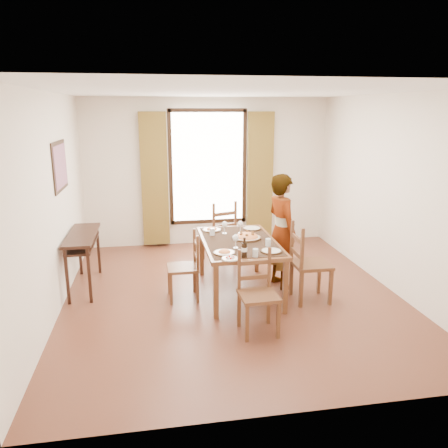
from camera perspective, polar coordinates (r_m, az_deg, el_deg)
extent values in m
plane|color=#492216|center=(6.13, 1.05, -9.14)|extent=(5.00, 5.00, 0.00)
cube|color=silver|center=(8.16, -2.15, 6.74)|extent=(4.50, 0.10, 2.70)
cube|color=silver|center=(3.38, 9.00, -4.98)|extent=(4.50, 0.10, 2.70)
cube|color=silver|center=(5.75, -21.51, 2.36)|extent=(0.10, 5.00, 2.70)
cube|color=silver|center=(6.52, 20.99, 3.75)|extent=(0.10, 5.00, 2.70)
cube|color=white|center=(5.61, 1.19, 17.17)|extent=(4.50, 5.00, 0.04)
cube|color=white|center=(8.11, -2.13, 7.41)|extent=(1.30, 0.04, 2.00)
cube|color=olive|center=(8.02, -9.06, 5.70)|extent=(0.48, 0.10, 2.40)
cube|color=olive|center=(8.27, 4.72, 6.11)|extent=(0.48, 0.10, 2.40)
cube|color=black|center=(6.27, -20.67, 7.10)|extent=(0.02, 0.86, 0.66)
cube|color=red|center=(6.27, -20.58, 7.10)|extent=(0.01, 0.76, 0.56)
cube|color=black|center=(6.42, -18.07, -1.38)|extent=(0.38, 1.20, 0.04)
cube|color=black|center=(6.45, -17.99, -2.41)|extent=(0.34, 1.10, 0.03)
cube|color=black|center=(6.05, -19.81, -6.51)|extent=(0.04, 0.04, 0.76)
cube|color=black|center=(7.07, -18.32, -3.32)|extent=(0.04, 0.04, 0.76)
cube|color=black|center=(6.00, -17.17, -6.44)|extent=(0.04, 0.04, 0.76)
cube|color=black|center=(7.03, -16.07, -3.25)|extent=(0.04, 0.04, 0.76)
cube|color=brown|center=(5.95, 2.00, -2.44)|extent=(0.99, 1.60, 0.05)
cube|color=black|center=(5.94, 2.01, -2.18)|extent=(0.91, 1.48, 0.01)
cube|color=brown|center=(5.32, -1.05, -8.86)|extent=(0.06, 0.06, 0.70)
cube|color=brown|center=(6.70, -2.94, -3.84)|extent=(0.06, 0.06, 0.70)
cube|color=brown|center=(5.51, 8.00, -8.18)|extent=(0.06, 0.06, 0.70)
cube|color=brown|center=(6.85, 4.30, -3.45)|extent=(0.06, 0.06, 0.70)
cube|color=brown|center=(5.88, -5.42, -5.71)|extent=(0.42, 0.42, 0.04)
cube|color=brown|center=(6.10, -7.17, -7.15)|extent=(0.04, 0.04, 0.44)
cube|color=brown|center=(6.13, -3.90, -6.96)|extent=(0.04, 0.04, 0.44)
cube|color=brown|center=(5.78, -6.93, -8.42)|extent=(0.04, 0.04, 0.44)
cube|color=brown|center=(5.81, -3.47, -8.21)|extent=(0.04, 0.04, 0.44)
cube|color=brown|center=(5.98, -3.88, -2.86)|extent=(0.03, 0.03, 0.48)
cube|color=brown|center=(5.65, -3.45, -3.91)|extent=(0.03, 0.03, 0.48)
cube|color=brown|center=(5.85, -3.65, -4.27)|extent=(0.03, 0.35, 0.05)
cube|color=brown|center=(5.79, -3.68, -2.64)|extent=(0.03, 0.35, 0.05)
cube|color=brown|center=(7.27, -0.69, -1.11)|extent=(0.59, 0.59, 0.04)
cube|color=brown|center=(7.60, -0.04, -2.36)|extent=(0.04, 0.04, 0.50)
cube|color=brown|center=(7.27, 1.43, -3.17)|extent=(0.04, 0.04, 0.50)
cube|color=brown|center=(7.43, -2.75, -2.78)|extent=(0.04, 0.04, 0.50)
cube|color=brown|center=(7.09, -1.37, -3.64)|extent=(0.04, 0.04, 0.50)
cube|color=brown|center=(7.11, 1.51, 0.83)|extent=(0.04, 0.04, 0.55)
cube|color=brown|center=(6.93, -1.35, 0.45)|extent=(0.04, 0.04, 0.55)
cube|color=brown|center=(7.05, 0.10, -0.23)|extent=(0.39, 0.15, 0.06)
cube|color=brown|center=(7.00, 0.10, 1.34)|extent=(0.39, 0.15, 0.06)
cube|color=brown|center=(4.99, 4.54, -9.33)|extent=(0.44, 0.44, 0.04)
cube|color=brown|center=(4.89, 3.03, -12.77)|extent=(0.04, 0.04, 0.45)
cube|color=brown|center=(5.20, 1.97, -11.00)|extent=(0.04, 0.04, 0.45)
cube|color=brown|center=(4.99, 7.11, -12.29)|extent=(0.04, 0.04, 0.45)
cube|color=brown|center=(5.29, 5.82, -10.59)|extent=(0.04, 0.04, 0.45)
cube|color=brown|center=(5.02, 1.99, -6.06)|extent=(0.04, 0.04, 0.50)
cube|color=brown|center=(5.11, 5.92, -5.73)|extent=(0.04, 0.04, 0.50)
cube|color=brown|center=(5.10, 3.95, -6.95)|extent=(0.36, 0.04, 0.05)
cube|color=brown|center=(5.04, 3.99, -5.05)|extent=(0.36, 0.04, 0.05)
cube|color=brown|center=(5.89, 11.33, -5.21)|extent=(0.47, 0.47, 0.04)
cube|color=brown|center=(5.88, 13.75, -7.99)|extent=(0.04, 0.04, 0.50)
cube|color=brown|center=(5.74, 10.04, -8.37)|extent=(0.04, 0.04, 0.50)
cube|color=brown|center=(6.22, 12.29, -6.62)|extent=(0.04, 0.04, 0.50)
cube|color=brown|center=(6.09, 8.77, -6.93)|extent=(0.04, 0.04, 0.50)
cube|color=brown|center=(5.55, 10.17, -3.35)|extent=(0.04, 0.04, 0.56)
cube|color=brown|center=(5.91, 8.86, -2.18)|extent=(0.04, 0.04, 0.56)
cube|color=brown|center=(5.77, 9.45, -3.80)|extent=(0.03, 0.40, 0.06)
cube|color=brown|center=(5.71, 9.53, -1.90)|extent=(0.03, 0.40, 0.06)
imported|color=gray|center=(6.22, 7.55, -0.92)|extent=(0.76, 0.64, 1.63)
cylinder|color=silver|center=(5.71, 5.79, -2.41)|extent=(0.07, 0.07, 0.10)
cylinder|color=silver|center=(6.17, -1.54, -1.02)|extent=(0.07, 0.07, 0.10)
cylinder|color=silver|center=(5.29, 4.13, -3.78)|extent=(0.07, 0.07, 0.10)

